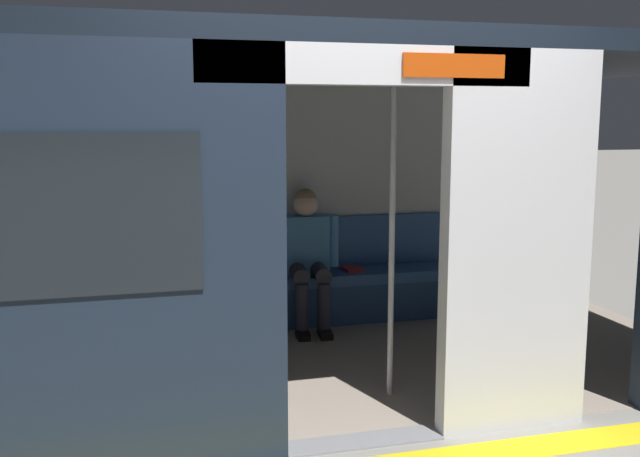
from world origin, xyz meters
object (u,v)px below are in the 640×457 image
object	(u,v)px
train_car	(301,158)
handbag	(258,265)
grab_pole_door	(275,241)
grab_pole_far	(392,233)
book	(352,269)
person_seated	(307,249)
bench_seat	(277,287)

from	to	relation	value
train_car	handbag	xyz separation A→B (m)	(0.10, -1.14, -0.97)
grab_pole_door	grab_pole_far	world-z (taller)	same
book	grab_pole_far	xyz separation A→B (m)	(0.30, 1.73, 0.60)
person_seated	book	bearing A→B (deg)	-168.75
person_seated	grab_pole_far	bearing A→B (deg)	94.43
train_car	bench_seat	xyz separation A→B (m)	(-0.05, -1.08, -1.15)
train_car	grab_pole_door	world-z (taller)	train_car
person_seated	handbag	distance (m)	0.44
handbag	grab_pole_door	bearing A→B (deg)	83.10
train_car	book	xyz separation A→B (m)	(-0.73, -1.11, -1.04)
bench_seat	grab_pole_door	size ratio (longest dim) A/B	1.52
person_seated	grab_pole_door	distance (m)	1.91
bench_seat	handbag	xyz separation A→B (m)	(0.15, -0.06, 0.19)
book	grab_pole_far	world-z (taller)	grab_pole_far
handbag	book	xyz separation A→B (m)	(-0.83, 0.03, -0.07)
bench_seat	handbag	size ratio (longest dim) A/B	12.22
bench_seat	handbag	distance (m)	0.25
person_seated	handbag	world-z (taller)	person_seated
grab_pole_far	handbag	bearing A→B (deg)	-73.27
handbag	book	size ratio (longest dim) A/B	1.18
person_seated	handbag	bearing A→B (deg)	-16.01
grab_pole_door	person_seated	bearing A→B (deg)	-109.70
train_car	grab_pole_door	size ratio (longest dim) A/B	3.05
bench_seat	person_seated	world-z (taller)	person_seated
grab_pole_far	bench_seat	bearing A→B (deg)	-77.45
book	grab_pole_door	bearing A→B (deg)	57.66
train_car	book	size ratio (longest dim) A/B	29.09
bench_seat	grab_pole_far	distance (m)	1.88
book	bench_seat	bearing A→B (deg)	0.19
grab_pole_far	grab_pole_door	bearing A→B (deg)	8.29
person_seated	grab_pole_far	distance (m)	1.70
handbag	book	distance (m)	0.83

